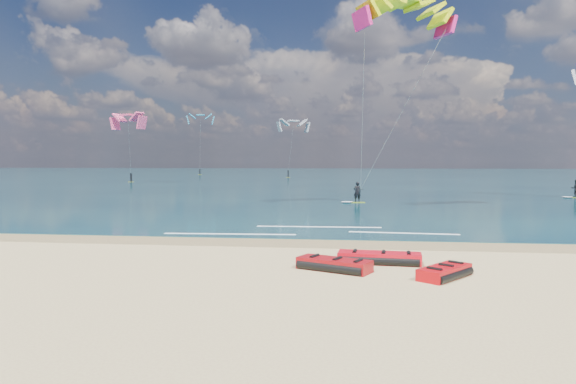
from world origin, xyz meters
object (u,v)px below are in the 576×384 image
at_px(packed_kite_left, 379,263).
at_px(packed_kite_right, 444,278).
at_px(packed_kite_mid, 334,270).
at_px(kitesurfer_main, 380,101).

height_order(packed_kite_left, packed_kite_right, packed_kite_left).
height_order(packed_kite_left, packed_kite_mid, packed_kite_left).
bearing_deg(packed_kite_mid, kitesurfer_main, 107.97).
height_order(packed_kite_mid, packed_kite_right, packed_kite_mid).
relative_size(packed_kite_right, kitesurfer_main, 0.14).
xyz_separation_m(packed_kite_left, packed_kite_right, (1.81, -1.93, 0.00)).
bearing_deg(kitesurfer_main, packed_kite_right, -101.14).
bearing_deg(packed_kite_right, packed_kite_mid, 116.94).
distance_m(packed_kite_left, packed_kite_mid, 1.96).
bearing_deg(packed_kite_left, kitesurfer_main, 92.06).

